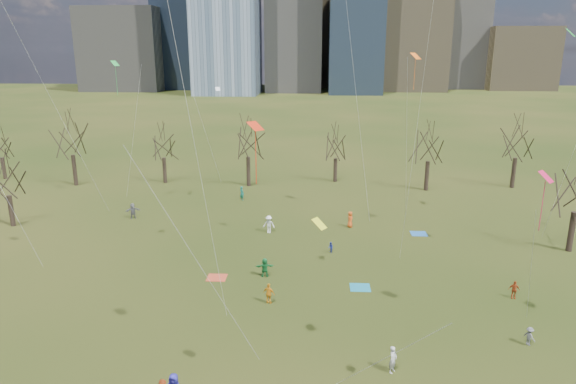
# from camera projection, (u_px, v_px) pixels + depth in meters

# --- Properties ---
(ground) EXTENTS (500.00, 500.00, 0.00)m
(ground) POSITION_uv_depth(u_px,v_px,m) (277.00, 351.00, 32.09)
(ground) COLOR black
(ground) RESTS_ON ground
(downtown_skyline) EXTENTS (212.50, 78.00, 118.00)m
(downtown_skyline) POSITION_uv_depth(u_px,v_px,m) (308.00, 0.00, 224.32)
(downtown_skyline) COLOR slate
(downtown_skyline) RESTS_ON ground
(bare_tree_row) EXTENTS (113.04, 29.80, 9.50)m
(bare_tree_row) POSITION_uv_depth(u_px,v_px,m) (298.00, 146.00, 66.25)
(bare_tree_row) COLOR black
(bare_tree_row) RESTS_ON ground
(blanket_teal) EXTENTS (1.60, 1.50, 0.03)m
(blanket_teal) POSITION_uv_depth(u_px,v_px,m) (360.00, 287.00, 40.61)
(blanket_teal) COLOR teal
(blanket_teal) RESTS_ON ground
(blanket_navy) EXTENTS (1.60, 1.50, 0.03)m
(blanket_navy) POSITION_uv_depth(u_px,v_px,m) (419.00, 234.00, 52.45)
(blanket_navy) COLOR #235EA7
(blanket_navy) RESTS_ON ground
(blanket_crimson) EXTENTS (1.60, 1.50, 0.03)m
(blanket_crimson) POSITION_uv_depth(u_px,v_px,m) (217.00, 278.00, 42.36)
(blanket_crimson) COLOR #BD4125
(blanket_crimson) RESTS_ON ground
(person_1) EXTENTS (0.67, 0.73, 1.67)m
(person_1) POSITION_uv_depth(u_px,v_px,m) (393.00, 359.00, 29.78)
(person_1) COLOR beige
(person_1) RESTS_ON ground
(person_3) EXTENTS (0.81, 0.93, 1.24)m
(person_3) POSITION_uv_depth(u_px,v_px,m) (529.00, 336.00, 32.58)
(person_3) COLOR slate
(person_3) RESTS_ON ground
(person_4) EXTENTS (1.02, 0.70, 1.60)m
(person_4) POSITION_uv_depth(u_px,v_px,m) (269.00, 294.00, 37.88)
(person_4) COLOR orange
(person_4) RESTS_ON ground
(person_5) EXTENTS (1.56, 0.71, 1.62)m
(person_5) POSITION_uv_depth(u_px,v_px,m) (265.00, 267.00, 42.40)
(person_5) COLOR #1A7635
(person_5) RESTS_ON ground
(person_8) EXTENTS (0.56, 0.62, 1.04)m
(person_8) POSITION_uv_depth(u_px,v_px,m) (331.00, 248.00, 47.43)
(person_8) COLOR #233198
(person_8) RESTS_ON ground
(person_9) EXTENTS (1.27, 0.85, 1.83)m
(person_9) POSITION_uv_depth(u_px,v_px,m) (269.00, 224.00, 52.52)
(person_9) COLOR white
(person_9) RESTS_ON ground
(person_10) EXTENTS (0.86, 0.45, 1.41)m
(person_10) POSITION_uv_depth(u_px,v_px,m) (514.00, 290.00, 38.70)
(person_10) COLOR #AA3E18
(person_10) RESTS_ON ground
(person_11) EXTENTS (1.70, 1.21, 1.77)m
(person_11) POSITION_uv_depth(u_px,v_px,m) (133.00, 211.00, 57.00)
(person_11) COLOR slate
(person_11) RESTS_ON ground
(person_12) EXTENTS (0.66, 0.91, 1.72)m
(person_12) POSITION_uv_depth(u_px,v_px,m) (350.00, 219.00, 54.22)
(person_12) COLOR #E75619
(person_12) RESTS_ON ground
(person_13) EXTENTS (0.76, 0.75, 1.77)m
(person_13) POSITION_uv_depth(u_px,v_px,m) (242.00, 193.00, 63.92)
(person_13) COLOR #197462
(person_13) RESTS_ON ground
(kites_airborne) EXTENTS (71.82, 51.55, 31.37)m
(kites_airborne) POSITION_uv_depth(u_px,v_px,m) (295.00, 112.00, 40.88)
(kites_airborne) COLOR red
(kites_airborne) RESTS_ON ground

